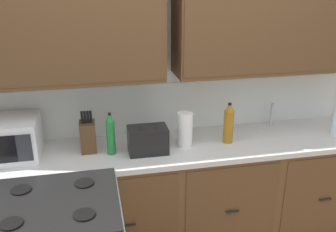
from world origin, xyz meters
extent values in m
cube|color=silver|center=(0.00, 0.62, 1.28)|extent=(4.27, 0.05, 2.55)
cube|color=silver|center=(0.00, 0.60, 1.11)|extent=(3.07, 0.01, 0.40)
cube|color=brown|center=(-0.79, 0.43, 1.89)|extent=(1.48, 0.34, 0.95)
cube|color=brown|center=(-0.79, 0.26, 1.89)|extent=(1.45, 0.01, 0.89)
cube|color=brown|center=(0.79, 0.43, 1.89)|extent=(1.48, 0.34, 0.95)
cube|color=brown|center=(0.79, 0.26, 1.89)|extent=(1.45, 0.01, 0.89)
cube|color=brown|center=(0.00, 0.30, 0.49)|extent=(3.07, 0.60, 0.77)
cube|color=brown|center=(-0.38, 0.00, 0.49)|extent=(0.71, 0.01, 0.71)
cube|color=black|center=(-0.38, -0.02, 0.48)|extent=(0.10, 0.01, 0.01)
cube|color=brown|center=(0.38, 0.00, 0.49)|extent=(0.71, 0.01, 0.71)
cube|color=black|center=(0.38, -0.02, 0.48)|extent=(0.10, 0.01, 0.01)
cube|color=brown|center=(1.15, 0.00, 0.49)|extent=(0.71, 0.01, 0.71)
cube|color=black|center=(1.15, -0.02, 0.48)|extent=(0.10, 0.01, 0.01)
cube|color=silver|center=(0.00, 0.30, 0.89)|extent=(3.10, 0.63, 0.04)
cube|color=#A8AAAF|center=(0.90, 0.33, 0.90)|extent=(0.56, 0.38, 0.02)
cube|color=black|center=(-0.83, -0.33, 0.93)|extent=(0.74, 0.65, 0.02)
cylinder|color=black|center=(-1.01, -0.49, 0.94)|extent=(0.12, 0.12, 0.01)
cylinder|color=black|center=(-0.65, -0.49, 0.94)|extent=(0.12, 0.12, 0.01)
cylinder|color=black|center=(-1.01, -0.17, 0.94)|extent=(0.12, 0.12, 0.01)
cylinder|color=black|center=(-0.65, -0.17, 0.94)|extent=(0.12, 0.12, 0.01)
cube|color=white|center=(-1.19, 0.36, 1.05)|extent=(0.48, 0.36, 0.28)
cube|color=#28282D|center=(-1.03, 0.17, 1.05)|extent=(0.10, 0.01, 0.19)
cube|color=black|center=(-0.20, 0.23, 1.01)|extent=(0.28, 0.18, 0.19)
cube|color=black|center=(-0.25, 0.23, 1.10)|extent=(0.02, 0.13, 0.01)
cube|color=black|center=(-0.15, 0.23, 1.10)|extent=(0.02, 0.13, 0.01)
cube|color=#52361E|center=(-0.62, 0.34, 1.02)|extent=(0.11, 0.14, 0.22)
cylinder|color=black|center=(-0.65, 0.33, 1.18)|extent=(0.02, 0.02, 0.09)
cylinder|color=black|center=(-0.63, 0.33, 1.18)|extent=(0.02, 0.02, 0.09)
cylinder|color=black|center=(-0.61, 0.33, 1.18)|extent=(0.02, 0.02, 0.09)
cylinder|color=black|center=(-0.59, 0.33, 1.18)|extent=(0.02, 0.02, 0.09)
cylinder|color=#B2B5BA|center=(0.90, 0.51, 1.01)|extent=(0.02, 0.02, 0.20)
cylinder|color=white|center=(0.09, 0.28, 1.04)|extent=(0.12, 0.12, 0.26)
cylinder|color=#9E6619|center=(0.42, 0.27, 1.04)|extent=(0.08, 0.08, 0.25)
cone|color=#9E6619|center=(0.42, 0.27, 1.20)|extent=(0.07, 0.07, 0.06)
cylinder|color=black|center=(0.42, 0.27, 1.22)|extent=(0.03, 0.03, 0.02)
cylinder|color=#237A38|center=(-0.46, 0.26, 1.04)|extent=(0.06, 0.06, 0.25)
cone|color=#237A38|center=(-0.46, 0.26, 1.19)|extent=(0.06, 0.06, 0.06)
cylinder|color=black|center=(-0.46, 0.26, 1.22)|extent=(0.02, 0.02, 0.02)
camera|label=1|loc=(-0.56, -2.18, 2.12)|focal=39.85mm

